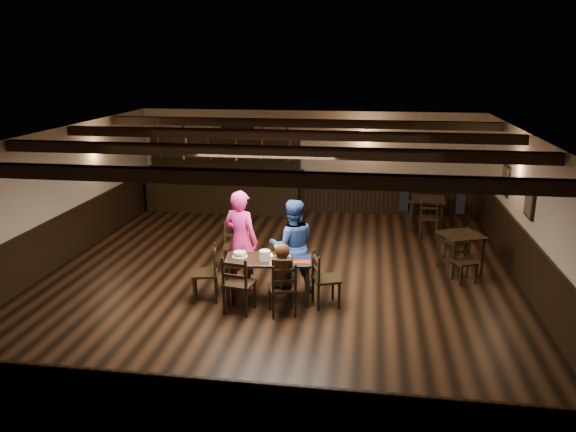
# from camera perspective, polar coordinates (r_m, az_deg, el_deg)

# --- Properties ---
(ground) EXTENTS (10.00, 10.00, 0.00)m
(ground) POSITION_cam_1_polar(r_m,az_deg,el_deg) (10.61, -1.06, -6.55)
(ground) COLOR black
(ground) RESTS_ON ground
(room_shell) EXTENTS (9.02, 10.02, 2.71)m
(room_shell) POSITION_cam_1_polar(r_m,az_deg,el_deg) (10.11, -1.03, 2.71)
(room_shell) COLOR beige
(room_shell) RESTS_ON ground
(dining_table) EXTENTS (1.53, 0.90, 0.75)m
(dining_table) POSITION_cam_1_polar(r_m,az_deg,el_deg) (9.57, -2.01, -4.87)
(dining_table) COLOR black
(dining_table) RESTS_ON ground
(chair_near_left) EXTENTS (0.52, 0.50, 0.98)m
(chair_near_left) POSITION_cam_1_polar(r_m,az_deg,el_deg) (9.14, -5.20, -6.56)
(chair_near_left) COLOR black
(chair_near_left) RESTS_ON ground
(chair_near_right) EXTENTS (0.53, 0.52, 0.91)m
(chair_near_right) POSITION_cam_1_polar(r_m,az_deg,el_deg) (9.02, -0.48, -7.07)
(chair_near_right) COLOR black
(chair_near_right) RESTS_ON ground
(chair_end_left) EXTENTS (0.52, 0.53, 0.96)m
(chair_end_left) POSITION_cam_1_polar(r_m,az_deg,el_deg) (9.71, -7.96, -5.32)
(chair_end_left) COLOR black
(chair_end_left) RESTS_ON ground
(chair_end_right) EXTENTS (0.54, 0.55, 0.94)m
(chair_end_right) POSITION_cam_1_polar(r_m,az_deg,el_deg) (9.40, 3.42, -6.01)
(chair_end_right) COLOR black
(chair_end_right) RESTS_ON ground
(chair_far_pushed) EXTENTS (0.52, 0.50, 0.94)m
(chair_far_pushed) POSITION_cam_1_polar(r_m,az_deg,el_deg) (11.06, -5.43, -2.64)
(chair_far_pushed) COLOR black
(chair_far_pushed) RESTS_ON ground
(woman_pink) EXTENTS (0.77, 0.64, 1.82)m
(woman_pink) POSITION_cam_1_polar(r_m,az_deg,el_deg) (10.00, -4.81, -2.48)
(woman_pink) COLOR #E0246D
(woman_pink) RESTS_ON ground
(man_blue) EXTENTS (0.94, 0.82, 1.67)m
(man_blue) POSITION_cam_1_polar(r_m,az_deg,el_deg) (9.92, 0.44, -3.02)
(man_blue) COLOR navy
(man_blue) RESTS_ON ground
(seated_person) EXTENTS (0.32, 0.48, 0.78)m
(seated_person) POSITION_cam_1_polar(r_m,az_deg,el_deg) (8.97, -0.59, -5.27)
(seated_person) COLOR black
(seated_person) RESTS_ON ground
(cake) EXTENTS (0.27, 0.27, 0.09)m
(cake) POSITION_cam_1_polar(r_m,az_deg,el_deg) (9.65, -4.92, -3.91)
(cake) COLOR white
(cake) RESTS_ON dining_table
(plate_stack_a) EXTENTS (0.18, 0.18, 0.17)m
(plate_stack_a) POSITION_cam_1_polar(r_m,az_deg,el_deg) (9.44, -2.37, -4.01)
(plate_stack_a) COLOR white
(plate_stack_a) RESTS_ON dining_table
(plate_stack_b) EXTENTS (0.17, 0.17, 0.20)m
(plate_stack_b) POSITION_cam_1_polar(r_m,az_deg,el_deg) (9.57, -0.83, -3.62)
(plate_stack_b) COLOR white
(plate_stack_b) RESTS_ON dining_table
(tea_light) EXTENTS (0.05, 0.05, 0.06)m
(tea_light) POSITION_cam_1_polar(r_m,az_deg,el_deg) (9.59, -1.67, -4.09)
(tea_light) COLOR #A5A8AD
(tea_light) RESTS_ON dining_table
(salt_shaker) EXTENTS (0.04, 0.04, 0.09)m
(salt_shaker) POSITION_cam_1_polar(r_m,az_deg,el_deg) (9.43, 0.19, -4.29)
(salt_shaker) COLOR silver
(salt_shaker) RESTS_ON dining_table
(pepper_shaker) EXTENTS (0.04, 0.04, 0.09)m
(pepper_shaker) POSITION_cam_1_polar(r_m,az_deg,el_deg) (9.44, 0.77, -4.27)
(pepper_shaker) COLOR #A5A8AD
(pepper_shaker) RESTS_ON dining_table
(drink_glass) EXTENTS (0.07, 0.07, 0.11)m
(drink_glass) POSITION_cam_1_polar(r_m,az_deg,el_deg) (9.59, -0.07, -3.87)
(drink_glass) COLOR silver
(drink_glass) RESTS_ON dining_table
(menu_red) EXTENTS (0.31, 0.22, 0.00)m
(menu_red) POSITION_cam_1_polar(r_m,az_deg,el_deg) (9.42, 1.35, -4.59)
(menu_red) COLOR maroon
(menu_red) RESTS_ON dining_table
(menu_blue) EXTENTS (0.36, 0.27, 0.00)m
(menu_blue) POSITION_cam_1_polar(r_m,az_deg,el_deg) (9.61, 1.34, -4.18)
(menu_blue) COLOR #0E1746
(menu_blue) RESTS_ON dining_table
(bar_counter) EXTENTS (4.33, 0.70, 2.20)m
(bar_counter) POSITION_cam_1_polar(r_m,az_deg,el_deg) (15.28, -6.57, 3.21)
(bar_counter) COLOR black
(bar_counter) RESTS_ON ground
(back_table_a) EXTENTS (0.96, 0.96, 0.75)m
(back_table_a) POSITION_cam_1_polar(r_m,az_deg,el_deg) (11.37, 17.21, -2.28)
(back_table_a) COLOR black
(back_table_a) RESTS_ON ground
(back_table_b) EXTENTS (0.93, 0.93, 0.75)m
(back_table_b) POSITION_cam_1_polar(r_m,az_deg,el_deg) (14.01, 13.91, 1.38)
(back_table_b) COLOR black
(back_table_b) RESTS_ON ground
(bg_patron_left) EXTENTS (0.29, 0.38, 0.70)m
(bg_patron_left) POSITION_cam_1_polar(r_m,az_deg,el_deg) (13.86, 11.88, 2.04)
(bg_patron_left) COLOR black
(bg_patron_left) RESTS_ON ground
(bg_patron_right) EXTENTS (0.25, 0.36, 0.68)m
(bg_patron_right) POSITION_cam_1_polar(r_m,az_deg,el_deg) (13.92, 17.17, 1.68)
(bg_patron_right) COLOR black
(bg_patron_right) RESTS_ON ground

